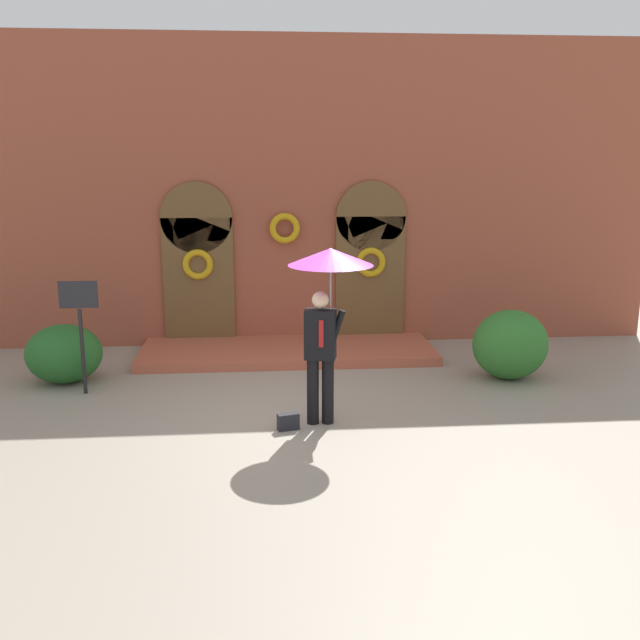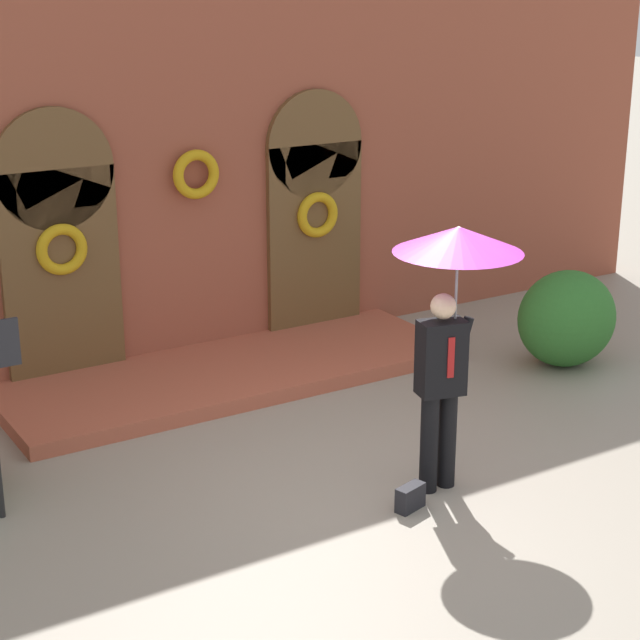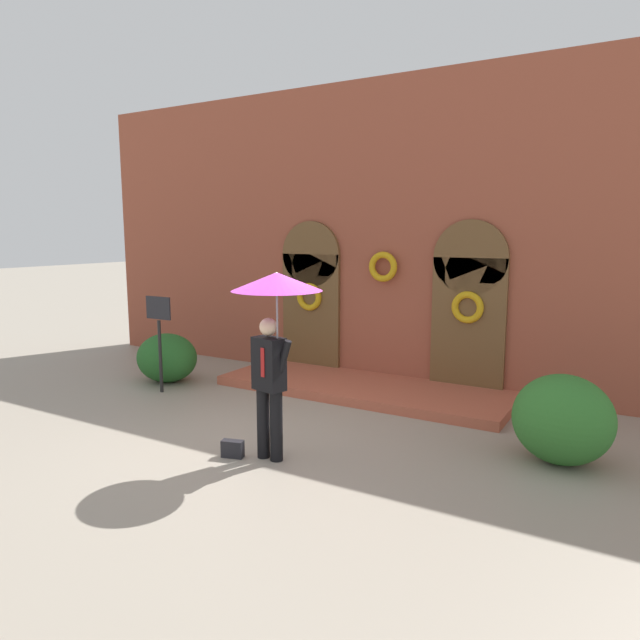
{
  "view_description": "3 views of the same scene",
  "coord_description": "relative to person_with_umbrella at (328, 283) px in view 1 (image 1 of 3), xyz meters",
  "views": [
    {
      "loc": [
        -0.43,
        -9.23,
        3.53
      ],
      "look_at": [
        0.43,
        1.16,
        1.09
      ],
      "focal_mm": 40.0,
      "sensor_mm": 36.0,
      "label": 1
    },
    {
      "loc": [
        -5.08,
        -6.97,
        4.38
      ],
      "look_at": [
        0.29,
        1.68,
        1.03
      ],
      "focal_mm": 60.0,
      "sensor_mm": 36.0,
      "label": 2
    },
    {
      "loc": [
        4.32,
        -5.84,
        2.84
      ],
      "look_at": [
        -0.01,
        1.55,
        1.51
      ],
      "focal_mm": 32.0,
      "sensor_mm": 36.0,
      "label": 3
    }
  ],
  "objects": [
    {
      "name": "shrub_right",
      "position": [
        3.09,
        1.7,
        -1.35
      ],
      "size": [
        1.2,
        1.01,
        1.12
      ],
      "primitive_type": "ellipsoid",
      "color": "#2D6B28",
      "rests_on": "ground"
    },
    {
      "name": "shrub_left",
      "position": [
        -3.97,
        2.09,
        -1.45
      ],
      "size": [
        1.18,
        1.06,
        0.93
      ],
      "primitive_type": "ellipsoid",
      "color": "#235B23",
      "rests_on": "ground"
    },
    {
      "name": "ground_plane",
      "position": [
        -0.41,
        0.25,
        -1.91
      ],
      "size": [
        80.0,
        80.0,
        0.0
      ],
      "primitive_type": "plane",
      "color": "gray"
    },
    {
      "name": "person_with_umbrella",
      "position": [
        0.0,
        0.0,
        0.0
      ],
      "size": [
        1.1,
        1.1,
        2.36
      ],
      "color": "black",
      "rests_on": "ground"
    },
    {
      "name": "building_facade",
      "position": [
        -0.41,
        4.4,
        0.76
      ],
      "size": [
        14.0,
        2.3,
        5.6
      ],
      "color": "brown",
      "rests_on": "ground"
    },
    {
      "name": "sign_post",
      "position": [
        -3.54,
        1.51,
        -0.75
      ],
      "size": [
        0.56,
        0.06,
        1.72
      ],
      "color": "black",
      "rests_on": "ground"
    },
    {
      "name": "handbag",
      "position": [
        -0.54,
        -0.2,
        -1.8
      ],
      "size": [
        0.3,
        0.19,
        0.22
      ],
      "primitive_type": "cube",
      "rotation": [
        0.0,
        0.0,
        0.27
      ],
      "color": "black",
      "rests_on": "ground"
    }
  ]
}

